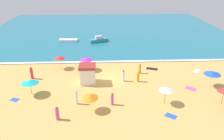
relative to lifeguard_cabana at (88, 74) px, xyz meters
name	(u,v)px	position (x,y,z in m)	size (l,w,h in m)	color
ground_plane	(111,79)	(3.25, 1.06, -1.37)	(60.00, 60.00, 0.00)	#E0A856
ocean_water	(107,30)	(3.25, 29.06, -1.32)	(60.00, 44.00, 0.10)	teal
wave_breaker_foam	(109,61)	(3.25, 7.36, -1.27)	(57.00, 0.70, 0.01)	white
lifeguard_cabana	(88,74)	(0.00, 0.00, 0.00)	(2.26, 2.12, 2.69)	white
beach_umbrella_1	(59,57)	(-4.70, 5.04, 0.54)	(1.89, 1.90, 2.17)	silver
beach_umbrella_2	(212,73)	(16.56, -1.84, 0.69)	(2.34, 2.34, 2.29)	silver
beach_umbrella_3	(90,96)	(0.69, -6.65, 0.45)	(2.49, 2.49, 2.17)	silver
beach_umbrella_4	(30,82)	(-6.96, -2.84, 0.41)	(2.22, 2.24, 2.04)	#4C3823
beach_umbrella_5	(86,59)	(-0.43, 4.28, 0.52)	(2.83, 2.83, 2.11)	silver
beach_umbrella_6	(166,89)	(9.36, -5.63, 0.56)	(1.97, 1.98, 2.12)	#4C3823
beachgoer_0	(57,114)	(-2.72, -8.17, -0.64)	(0.55, 0.55, 1.60)	#D84CA5
beachgoer_1	(140,69)	(7.71, 2.73, -0.63)	(0.42, 0.42, 1.62)	orange
beachgoer_2	(138,77)	(7.03, 0.03, -0.61)	(0.48, 0.48, 1.64)	orange
beachgoer_3	(76,98)	(-1.03, -5.27, -0.51)	(0.37, 0.37, 1.80)	white
beachgoer_4	(32,73)	(-8.17, 1.60, -0.51)	(0.50, 0.50, 1.85)	red
beachgoer_5	(123,76)	(4.97, 0.27, -0.56)	(0.47, 0.47, 1.73)	white
beachgoer_6	(112,99)	(3.15, -5.63, -0.60)	(0.41, 0.41, 1.61)	#D84CA5
beach_towel_0	(152,69)	(9.95, 4.25, -1.36)	(2.00, 1.46, 0.01)	black
beach_towel_1	(15,100)	(-8.69, -4.08, -1.36)	(1.27, 1.12, 0.01)	blue
beach_towel_2	(197,71)	(16.85, 3.15, -1.36)	(1.45, 1.57, 0.01)	white
beach_towel_3	(171,116)	(9.41, -8.09, -1.36)	(1.47, 1.39, 0.01)	blue
beach_towel_4	(191,89)	(13.82, -2.30, -1.36)	(1.62, 1.56, 0.01)	#D84CA5
small_boat_0	(99,40)	(1.27, 18.58, -0.81)	(4.16, 2.61, 1.37)	teal
small_boat_1	(68,40)	(-5.40, 19.32, -1.03)	(4.05, 1.52, 0.47)	white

